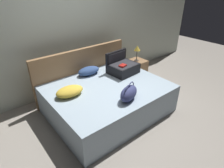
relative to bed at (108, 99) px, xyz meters
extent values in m
plane|color=gray|center=(0.00, -0.40, -0.27)|extent=(12.00, 12.00, 0.00)
cube|color=#B7C1B2|center=(0.00, 1.25, 1.03)|extent=(8.00, 0.10, 2.60)
cube|color=#99ADBC|center=(0.00, 0.00, 0.00)|extent=(2.05, 1.63, 0.54)
cube|color=olive|center=(0.00, 0.85, 0.24)|extent=(2.09, 0.08, 1.01)
cube|color=black|center=(0.60, 0.23, 0.37)|extent=(0.58, 0.46, 0.19)
cube|color=#28282D|center=(0.60, 0.23, 0.39)|extent=(0.51, 0.40, 0.14)
cube|color=#B21E19|center=(0.50, 0.17, 0.48)|extent=(0.16, 0.13, 0.04)
cube|color=black|center=(0.58, 0.46, 0.47)|extent=(0.55, 0.09, 0.41)
cube|color=#28282D|center=(0.58, 0.43, 0.47)|extent=(0.46, 0.05, 0.35)
ellipsoid|color=navy|center=(0.00, -0.54, 0.38)|extent=(0.46, 0.34, 0.22)
torus|color=navy|center=(-0.05, -0.56, 0.44)|extent=(0.21, 0.09, 0.22)
torus|color=navy|center=(0.06, -0.52, 0.44)|extent=(0.21, 0.09, 0.22)
ellipsoid|color=gold|center=(-0.66, 0.16, 0.34)|extent=(0.47, 0.32, 0.15)
ellipsoid|color=navy|center=(0.01, 0.62, 0.35)|extent=(0.47, 0.27, 0.16)
cube|color=olive|center=(1.31, 0.56, -0.01)|extent=(0.44, 0.40, 0.52)
cylinder|color=#3F3833|center=(1.31, 0.56, 0.26)|extent=(0.11, 0.11, 0.01)
cylinder|color=#4C443D|center=(1.31, 0.56, 0.39)|extent=(0.02, 0.02, 0.24)
cone|color=gold|center=(1.31, 0.56, 0.56)|extent=(0.14, 0.14, 0.11)
camera|label=1|loc=(-1.79, -2.33, 1.94)|focal=30.31mm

